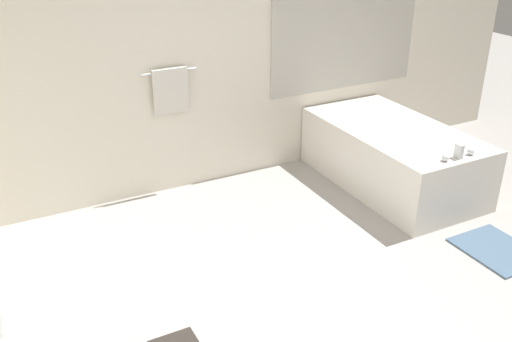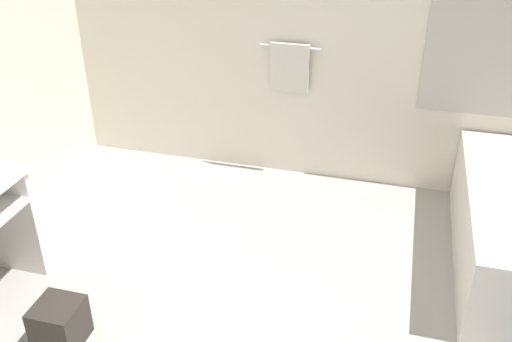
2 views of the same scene
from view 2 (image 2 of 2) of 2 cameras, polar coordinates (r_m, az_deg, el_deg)
wall_back_with_blinds at (r=4.60m, az=8.16°, el=14.41°), size 7.40×0.13×2.70m
waste_bin at (r=3.59m, az=-19.04°, el=-14.20°), size 0.26×0.26×0.27m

